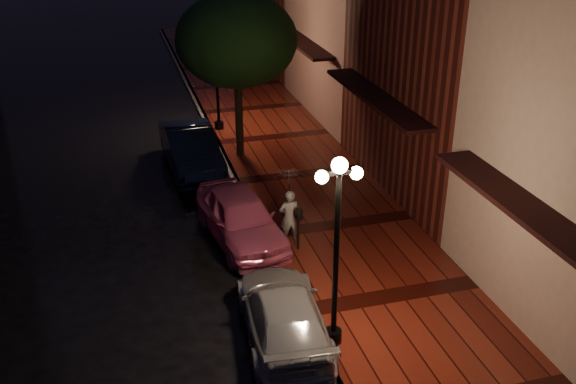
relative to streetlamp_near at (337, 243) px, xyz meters
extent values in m
plane|color=black|center=(-0.35, 5.00, -2.60)|extent=(120.00, 120.00, 0.00)
cube|color=#41110B|center=(1.90, 5.00, -2.53)|extent=(4.50, 60.00, 0.15)
cube|color=#595451|center=(-0.35, 5.00, -2.53)|extent=(0.25, 60.00, 0.15)
cube|color=#511914|center=(6.65, 7.00, 2.90)|extent=(5.00, 8.00, 11.00)
cube|color=#8C5951|center=(6.65, 15.00, 1.90)|extent=(5.00, 8.00, 9.00)
cylinder|color=black|center=(0.00, 0.00, -0.45)|extent=(0.12, 0.12, 4.00)
cylinder|color=black|center=(0.00, 0.00, -2.30)|extent=(0.36, 0.36, 0.30)
cube|color=black|center=(0.00, 0.00, 1.55)|extent=(0.70, 0.08, 0.08)
sphere|color=#FFD599|center=(0.00, 0.00, 1.70)|extent=(0.32, 0.32, 0.32)
sphere|color=#FFD599|center=(-0.35, 0.00, 1.50)|extent=(0.26, 0.26, 0.26)
sphere|color=#FFD599|center=(0.35, 0.00, 1.50)|extent=(0.26, 0.26, 0.26)
cylinder|color=black|center=(0.00, 14.00, -0.45)|extent=(0.12, 0.12, 4.00)
cylinder|color=black|center=(0.00, 14.00, -2.30)|extent=(0.36, 0.36, 0.30)
cube|color=black|center=(0.00, 14.00, 1.55)|extent=(0.70, 0.08, 0.08)
sphere|color=#FFD599|center=(0.00, 14.00, 1.70)|extent=(0.32, 0.32, 0.32)
sphere|color=#FFD599|center=(-0.35, 14.00, 1.50)|extent=(0.26, 0.26, 0.26)
sphere|color=#FFD599|center=(0.35, 14.00, 1.50)|extent=(0.26, 0.26, 0.26)
cylinder|color=black|center=(0.25, 11.00, -0.85)|extent=(0.28, 0.28, 3.20)
ellipsoid|color=black|center=(0.25, 11.00, 1.75)|extent=(4.16, 4.16, 3.20)
sphere|color=black|center=(0.95, 11.60, 1.15)|extent=(1.80, 1.80, 1.80)
sphere|color=black|center=(-0.35, 10.30, 1.25)|extent=(1.80, 1.80, 1.80)
imported|color=#DD5B86|center=(-0.95, 5.12, -1.88)|extent=(2.24, 4.39, 1.43)
imported|color=black|center=(-1.59, 10.49, -1.84)|extent=(1.85, 4.70, 1.52)
imported|color=#9C9CA3|center=(-0.95, 0.59, -1.98)|extent=(2.09, 4.38, 1.23)
imported|color=white|center=(0.25, 4.38, -1.67)|extent=(0.58, 0.40, 1.57)
imported|color=silver|center=(0.25, 4.38, -0.68)|extent=(0.91, 0.93, 0.83)
cylinder|color=black|center=(0.25, 4.38, -1.30)|extent=(0.02, 0.02, 1.25)
cube|color=black|center=(0.51, 4.33, -1.56)|extent=(0.13, 0.29, 0.31)
cylinder|color=black|center=(0.39, 3.98, -1.92)|extent=(0.06, 0.06, 1.07)
cube|color=black|center=(0.39, 3.98, -1.28)|extent=(0.13, 0.10, 0.21)
camera|label=1|loc=(-3.93, -10.44, 6.47)|focal=40.00mm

